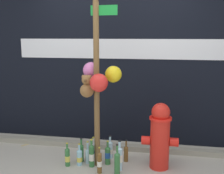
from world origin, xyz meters
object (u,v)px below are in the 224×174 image
object	(u,v)px
bottle_10	(92,155)
bottle_11	(88,155)
bottle_6	(80,157)
fire_hydrant	(160,136)
bottle_7	(108,155)
bottle_1	(94,152)
bottle_9	(67,157)
bottle_5	(120,158)
bottle_0	(81,152)
bottle_2	(99,162)
bottle_8	(110,149)
bottle_3	(117,162)
bottle_4	(126,153)
memorial_post	(97,60)

from	to	relation	value
bottle_10	bottle_11	world-z (taller)	bottle_10
bottle_6	bottle_10	xyz separation A→B (m)	(0.17, -0.01, 0.05)
fire_hydrant	bottle_7	xyz separation A→B (m)	(-0.69, -0.03, -0.31)
bottle_1	bottle_9	xyz separation A→B (m)	(-0.32, -0.19, -0.01)
bottle_5	bottle_11	size ratio (longest dim) A/B	1.29
fire_hydrant	bottle_0	world-z (taller)	fire_hydrant
bottle_2	bottle_8	size ratio (longest dim) A/B	1.04
fire_hydrant	bottle_9	size ratio (longest dim) A/B	2.69
bottle_3	bottle_5	xyz separation A→B (m)	(0.02, 0.11, 0.02)
bottle_9	bottle_10	world-z (taller)	bottle_10
bottle_3	bottle_11	distance (m)	0.50
bottle_1	bottle_7	world-z (taller)	bottle_1
bottle_7	bottle_10	size ratio (longest dim) A/B	0.86
fire_hydrant	bottle_0	distance (m)	1.12
bottle_4	bottle_10	xyz separation A→B (m)	(-0.44, -0.23, 0.04)
fire_hydrant	bottle_3	xyz separation A→B (m)	(-0.53, -0.27, -0.29)
bottle_5	bottle_7	distance (m)	0.23
bottle_0	bottle_9	distance (m)	0.22
bottle_0	bottle_9	bearing A→B (deg)	-131.36
bottle_4	bottle_8	xyz separation A→B (m)	(-0.24, 0.07, 0.00)
bottle_3	bottle_6	world-z (taller)	bottle_3
bottle_1	bottle_9	world-z (taller)	bottle_1
memorial_post	bottle_7	size ratio (longest dim) A/B	7.60
fire_hydrant	bottle_1	xyz separation A→B (m)	(-0.90, 0.02, -0.30)
memorial_post	bottle_8	distance (m)	1.33
bottle_0	bottle_6	distance (m)	0.12
bottle_2	bottle_8	xyz separation A→B (m)	(0.06, 0.46, -0.01)
bottle_0	bottle_2	size ratio (longest dim) A/B	0.96
bottle_2	bottle_7	world-z (taller)	bottle_2
bottle_4	bottle_10	world-z (taller)	bottle_10
bottle_4	bottle_11	xyz separation A→B (m)	(-0.51, -0.14, -0.01)
bottle_8	bottle_9	xyz separation A→B (m)	(-0.52, -0.34, -0.00)
bottle_2	bottle_4	xyz separation A→B (m)	(0.30, 0.38, -0.02)
bottle_0	bottle_10	xyz separation A→B (m)	(0.18, -0.13, 0.02)
bottle_5	bottle_10	size ratio (longest dim) A/B	1.05
bottle_0	bottle_11	xyz separation A→B (m)	(0.10, -0.04, -0.02)
bottle_10	bottle_5	bearing A→B (deg)	-4.70
bottle_1	bottle_11	size ratio (longest dim) A/B	1.13
bottle_4	bottle_7	world-z (taller)	bottle_7
bottle_9	memorial_post	bearing A→B (deg)	13.61
bottle_5	bottle_8	bearing A→B (deg)	119.19
bottle_4	bottle_7	size ratio (longest dim) A/B	0.94
bottle_11	fire_hydrant	bearing A→B (deg)	2.72
fire_hydrant	bottle_8	distance (m)	0.78
memorial_post	bottle_3	distance (m)	1.33
bottle_7	bottle_11	distance (m)	0.28
fire_hydrant	bottle_6	xyz separation A→B (m)	(-1.07, -0.12, -0.33)
memorial_post	bottle_3	size ratio (longest dim) A/B	6.39
fire_hydrant	bottle_1	world-z (taller)	fire_hydrant
bottle_3	bottle_4	world-z (taller)	bottle_3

